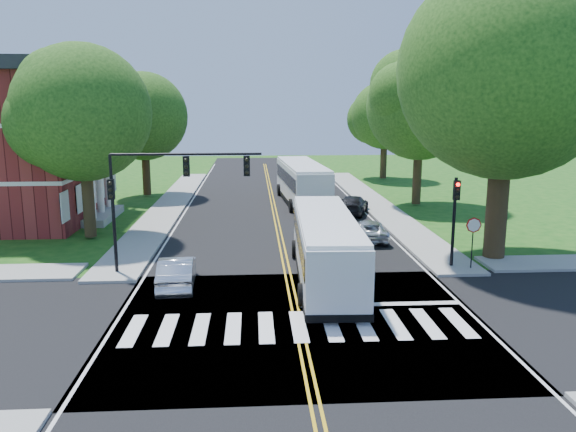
{
  "coord_description": "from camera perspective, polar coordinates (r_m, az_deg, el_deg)",
  "views": [
    {
      "loc": [
        -1.61,
        -19.86,
        8.02
      ],
      "look_at": [
        0.15,
        8.28,
        2.4
      ],
      "focal_mm": 35.0,
      "sensor_mm": 36.0,
      "label": 1
    }
  ],
  "objects": [
    {
      "name": "cross_road",
      "position": [
        21.48,
        0.99,
        -10.64
      ],
      "size": [
        60.0,
        12.0,
        0.01
      ],
      "primitive_type": "cube",
      "color": "black",
      "rests_on": "ground"
    },
    {
      "name": "suv",
      "position": [
        34.0,
        8.17,
        -1.43
      ],
      "size": [
        2.3,
        4.48,
        1.21
      ],
      "primitive_type": "imported",
      "rotation": [
        0.0,
        0.0,
        3.07
      ],
      "color": "silver",
      "rests_on": "road"
    },
    {
      "name": "edge_line_w",
      "position": [
        42.94,
        -10.47,
        0.34
      ],
      "size": [
        0.12,
        70.0,
        0.01
      ],
      "primitive_type": "cube",
      "color": "silver",
      "rests_on": "road"
    },
    {
      "name": "stop_bar",
      "position": [
        23.47,
        9.33,
        -8.82
      ],
      "size": [
        6.6,
        0.4,
        0.01
      ],
      "primitive_type": "cube",
      "color": "silver",
      "rests_on": "road"
    },
    {
      "name": "center_line",
      "position": [
        42.65,
        -1.36,
        0.45
      ],
      "size": [
        0.36,
        70.0,
        0.01
      ],
      "primitive_type": "cube",
      "color": "gold",
      "rests_on": "road"
    },
    {
      "name": "tree_ne_big",
      "position": [
        30.63,
        21.35,
        13.52
      ],
      "size": [
        10.8,
        10.8,
        14.91
      ],
      "color": "#332714",
      "rests_on": "ground"
    },
    {
      "name": "sidewalk_ne",
      "position": [
        46.63,
        8.74,
        1.33
      ],
      "size": [
        2.6,
        40.0,
        0.15
      ],
      "primitive_type": "cube",
      "color": "gray",
      "rests_on": "ground"
    },
    {
      "name": "stop_sign",
      "position": [
        28.57,
        18.31,
        -1.41
      ],
      "size": [
        0.76,
        0.08,
        2.53
      ],
      "color": "black",
      "rests_on": "ground"
    },
    {
      "name": "edge_line_e",
      "position": [
        43.44,
        7.64,
        0.55
      ],
      "size": [
        0.12,
        70.0,
        0.01
      ],
      "primitive_type": "cube",
      "color": "silver",
      "rests_on": "road"
    },
    {
      "name": "bus_lead",
      "position": [
        26.0,
        3.84,
        -3.05
      ],
      "size": [
        3.15,
        11.74,
        3.01
      ],
      "rotation": [
        0.0,
        0.0,
        3.1
      ],
      "color": "white",
      "rests_on": "road"
    },
    {
      "name": "tree_east_far",
      "position": [
        61.52,
        9.82,
        10.03
      ],
      "size": [
        7.2,
        7.2,
        10.34
      ],
      "color": "#332714",
      "rests_on": "ground"
    },
    {
      "name": "crosswalk",
      "position": [
        21.01,
        1.1,
        -11.12
      ],
      "size": [
        12.6,
        3.0,
        0.01
      ],
      "primitive_type": "cube",
      "color": "silver",
      "rests_on": "road"
    },
    {
      "name": "road",
      "position": [
        38.74,
        -1.13,
        -0.67
      ],
      "size": [
        14.0,
        96.0,
        0.01
      ],
      "primitive_type": "cube",
      "color": "black",
      "rests_on": "ground"
    },
    {
      "name": "sidewalk_nw",
      "position": [
        46.05,
        -11.89,
        1.09
      ],
      "size": [
        2.6,
        40.0,
        0.15
      ],
      "primitive_type": "cube",
      "color": "gray",
      "rests_on": "ground"
    },
    {
      "name": "signal_ne",
      "position": [
        28.52,
        16.59,
        0.59
      ],
      "size": [
        0.3,
        0.46,
        4.4
      ],
      "color": "black",
      "rests_on": "ground"
    },
    {
      "name": "bus_follow",
      "position": [
        46.12,
        1.43,
        3.47
      ],
      "size": [
        3.73,
        12.98,
        3.32
      ],
      "rotation": [
        0.0,
        0.0,
        3.21
      ],
      "color": "white",
      "rests_on": "road"
    },
    {
      "name": "dark_sedan",
      "position": [
        41.94,
        6.62,
        1.14
      ],
      "size": [
        3.24,
        5.07,
        1.37
      ],
      "primitive_type": "imported",
      "rotation": [
        0.0,
        0.0,
        2.84
      ],
      "color": "black",
      "rests_on": "road"
    },
    {
      "name": "tree_west_far",
      "position": [
        50.75,
        -14.47,
        9.77
      ],
      "size": [
        7.6,
        7.6,
        10.67
      ],
      "color": "#332714",
      "rests_on": "ground"
    },
    {
      "name": "signal_nw",
      "position": [
        26.88,
        -12.66,
        3.21
      ],
      "size": [
        7.15,
        0.46,
        5.66
      ],
      "color": "black",
      "rests_on": "ground"
    },
    {
      "name": "tree_west_near",
      "position": [
        35.28,
        -20.17,
        9.79
      ],
      "size": [
        8.0,
        8.0,
        11.4
      ],
      "color": "#332714",
      "rests_on": "ground"
    },
    {
      "name": "tree_east_mid",
      "position": [
        45.78,
        13.29,
        10.77
      ],
      "size": [
        8.4,
        8.4,
        11.93
      ],
      "color": "#332714",
      "rests_on": "ground"
    },
    {
      "name": "ground",
      "position": [
        21.48,
        0.99,
        -10.65
      ],
      "size": [
        140.0,
        140.0,
        0.0
      ],
      "primitive_type": "plane",
      "color": "#144B12",
      "rests_on": "ground"
    },
    {
      "name": "hatchback",
      "position": [
        25.42,
        -11.22,
        -5.64
      ],
      "size": [
        1.77,
        4.39,
        1.42
      ],
      "primitive_type": "imported",
      "rotation": [
        0.0,
        0.0,
        3.2
      ],
      "color": "silver",
      "rests_on": "road"
    }
  ]
}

